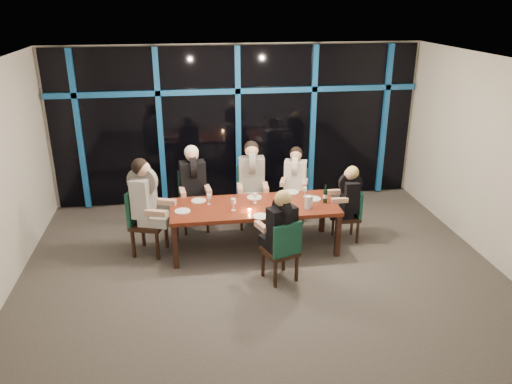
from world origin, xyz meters
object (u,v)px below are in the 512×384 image
chair_far_mid (251,193)px  chair_near_mid (283,248)px  chair_far_right (295,191)px  diner_near_mid (281,222)px  chair_far_left (193,197)px  wine_bottle (325,196)px  diner_far_mid (252,172)px  diner_far_right (295,174)px  diner_end_right (348,193)px  water_pitcher (308,202)px  chair_end_right (351,212)px  diner_far_left (193,176)px  diner_end_left (146,193)px  dining_table (254,209)px  chair_end_left (143,218)px

chair_far_mid → chair_near_mid: (0.16, -2.01, -0.05)m
chair_far_right → diner_near_mid: bearing=-90.0°
diner_near_mid → chair_far_left: bearing=-79.3°
wine_bottle → chair_far_left: bearing=153.9°
diner_near_mid → diner_far_mid: bearing=-105.8°
chair_near_mid → diner_far_right: diner_far_right is taller
chair_far_mid → wine_bottle: wine_bottle is taller
diner_far_mid → diner_end_right: bearing=-24.3°
diner_near_mid → water_pitcher: diner_near_mid is taller
chair_end_right → water_pitcher: bearing=-66.0°
diner_far_mid → chair_far_left: bearing=179.7°
chair_end_right → diner_far_left: 2.68m
chair_end_right → wine_bottle: bearing=-71.9°
chair_far_right → diner_end_left: 2.76m
chair_far_left → diner_near_mid: 2.26m
wine_bottle → water_pitcher: size_ratio=1.47×
diner_end_left → diner_near_mid: 2.16m
water_pitcher → diner_near_mid: bearing=-118.2°
wine_bottle → chair_far_right: bearing=101.3°
chair_far_mid → diner_far_mid: bearing=-90.0°
diner_far_left → wine_bottle: 2.23m
wine_bottle → chair_near_mid: bearing=-131.1°
chair_near_mid → diner_end_right: diner_end_right is taller
chair_near_mid → diner_end_left: size_ratio=0.91×
dining_table → diner_far_right: bearing=48.4°
dining_table → chair_far_right: chair_far_right is taller
chair_end_left → chair_end_right: size_ratio=1.21×
chair_far_right → chair_near_mid: (-0.64, -2.11, 0.01)m
chair_far_right → chair_far_mid: bearing=-154.5°
water_pitcher → chair_near_mid: bearing=-114.2°
chair_near_mid → diner_end_left: 2.27m
chair_far_mid → diner_near_mid: 1.96m
diner_far_right → chair_end_left: bearing=-143.5°
dining_table → wine_bottle: size_ratio=8.72×
chair_far_mid → water_pitcher: 1.42m
diner_far_mid → diner_far_right: (0.79, 0.12, -0.11)m
diner_far_mid → diner_far_right: 0.80m
diner_far_left → water_pitcher: size_ratio=4.89×
diner_far_right → wine_bottle: diner_far_right is taller
chair_far_right → chair_near_mid: 2.21m
chair_near_mid → diner_far_right: bearing=-127.1°
chair_far_left → diner_far_right: 1.82m
diner_near_mid → chair_end_right: bearing=-162.8°
dining_table → chair_end_left: chair_end_left is taller
chair_far_right → chair_end_right: size_ratio=1.06×
chair_far_mid → chair_near_mid: bearing=-81.5°
diner_far_left → diner_end_right: bearing=-23.5°
chair_far_mid → chair_far_right: 0.82m
chair_far_left → diner_end_left: 1.19m
dining_table → chair_far_mid: (0.09, 0.96, -0.10)m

